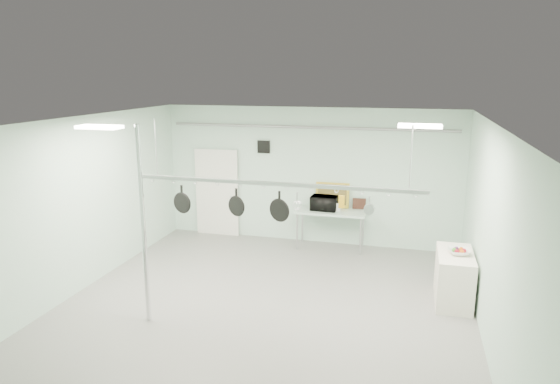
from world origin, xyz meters
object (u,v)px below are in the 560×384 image
(chrome_pole, at_px, (143,226))
(microwave, at_px, (324,203))
(skillet_left, at_px, (182,199))
(skillet_mid, at_px, (236,202))
(coffee_canister, at_px, (337,207))
(fruit_bowl, at_px, (459,252))
(side_cabinet, at_px, (454,278))
(skillet_right, at_px, (279,207))
(pot_rack, at_px, (275,182))
(prep_table, at_px, (331,213))

(chrome_pole, xyz_separation_m, microwave, (2.15, 4.20, -0.53))
(skillet_left, bearing_deg, skillet_mid, 15.61)
(coffee_canister, distance_m, fruit_bowl, 3.32)
(side_cabinet, bearing_deg, skillet_left, -166.58)
(coffee_canister, relative_size, skillet_left, 0.39)
(side_cabinet, bearing_deg, skillet_mid, -163.09)
(coffee_canister, distance_m, skillet_left, 4.05)
(skillet_mid, height_order, skillet_right, same)
(microwave, relative_size, coffee_canister, 2.97)
(chrome_pole, height_order, skillet_left, chrome_pole)
(pot_rack, xyz_separation_m, fruit_bowl, (2.99, 1.07, -1.28))
(fruit_bowl, bearing_deg, microwave, 140.86)
(prep_table, bearing_deg, chrome_pole, -118.71)
(side_cabinet, height_order, skillet_mid, skillet_mid)
(skillet_left, distance_m, skillet_mid, 0.99)
(chrome_pole, distance_m, fruit_bowl, 5.31)
(prep_table, relative_size, pot_rack, 0.33)
(chrome_pole, bearing_deg, coffee_canister, 59.81)
(coffee_canister, height_order, skillet_left, skillet_left)
(microwave, height_order, coffee_canister, microwave)
(pot_rack, bearing_deg, skillet_right, 0.00)
(side_cabinet, height_order, skillet_left, skillet_left)
(side_cabinet, xyz_separation_m, coffee_canister, (-2.41, 2.20, 0.55))
(prep_table, distance_m, skillet_mid, 3.61)
(chrome_pole, distance_m, pot_rack, 2.19)
(skillet_mid, bearing_deg, coffee_canister, 92.08)
(pot_rack, relative_size, skillet_right, 9.23)
(prep_table, xyz_separation_m, skillet_mid, (-1.07, -3.30, 1.01))
(prep_table, height_order, pot_rack, pot_rack)
(pot_rack, relative_size, coffee_canister, 24.20)
(side_cabinet, height_order, skillet_right, skillet_right)
(skillet_mid, bearing_deg, pot_rack, 22.26)
(skillet_left, bearing_deg, fruit_bowl, 28.52)
(chrome_pole, distance_m, skillet_left, 0.96)
(skillet_left, bearing_deg, pot_rack, 15.61)
(prep_table, bearing_deg, fruit_bowl, -40.74)
(pot_rack, xyz_separation_m, skillet_left, (-1.66, 0.00, -0.40))
(microwave, bearing_deg, side_cabinet, 143.41)
(side_cabinet, bearing_deg, chrome_pole, -157.59)
(pot_rack, height_order, skillet_left, pot_rack)
(pot_rack, xyz_separation_m, coffee_canister, (0.54, 3.30, -1.23))
(prep_table, height_order, skillet_right, skillet_right)
(coffee_canister, height_order, skillet_right, skillet_right)
(microwave, height_order, skillet_left, skillet_left)
(prep_table, distance_m, pot_rack, 3.61)
(prep_table, height_order, coffee_canister, coffee_canister)
(side_cabinet, bearing_deg, fruit_bowl, -38.09)
(prep_table, distance_m, fruit_bowl, 3.42)
(coffee_canister, bearing_deg, skillet_right, -98.14)
(prep_table, xyz_separation_m, fruit_bowl, (2.59, -2.23, 0.11))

